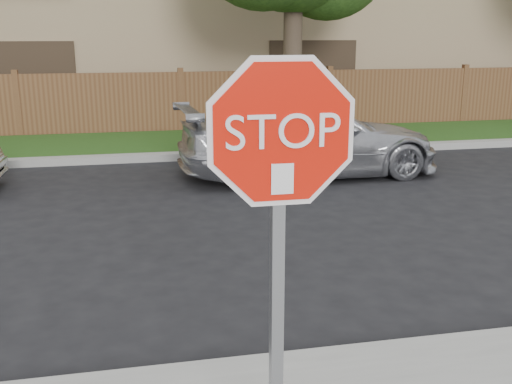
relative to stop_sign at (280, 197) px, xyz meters
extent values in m
plane|color=black|center=(0.56, 1.48, -1.83)|extent=(90.00, 90.00, 0.00)
cube|color=gray|center=(0.56, 9.63, -1.75)|extent=(70.00, 0.30, 0.15)
cube|color=#1E4714|center=(0.56, 11.28, -1.77)|extent=(70.00, 3.00, 0.12)
cube|color=brown|center=(0.56, 12.88, -1.03)|extent=(70.00, 0.12, 1.60)
cube|color=#A08663|center=(0.56, 18.48, 1.17)|extent=(34.00, 8.00, 6.00)
cylinder|color=#382B21|center=(3.06, 11.18, 0.13)|extent=(0.44, 0.44, 3.92)
cube|color=gray|center=(0.00, 0.05, -0.58)|extent=(0.06, 0.06, 2.30)
cylinder|color=white|center=(0.00, -0.02, 0.32)|extent=(1.01, 0.02, 1.01)
cylinder|color=red|center=(0.00, -0.03, 0.32)|extent=(0.93, 0.02, 0.93)
cube|color=white|center=(0.00, -0.05, 0.10)|extent=(0.11, 0.00, 0.15)
imported|color=silver|center=(2.49, 7.76, -1.13)|extent=(4.93, 2.23, 1.40)
camera|label=1|loc=(-0.68, -2.73, 0.78)|focal=42.00mm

